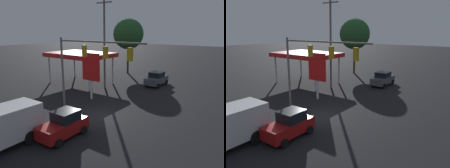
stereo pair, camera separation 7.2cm
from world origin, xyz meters
TOP-DOWN VIEW (x-y plane):
  - ground_plane at (0.00, 0.00)m, footprint 200.00×200.00m
  - traffic_signal_assembly at (0.73, 0.44)m, footprint 9.02×0.43m
  - utility_pole at (5.97, -8.43)m, footprint 2.40×0.26m
  - gas_station_canopy at (10.33, -8.33)m, footprint 9.07×6.32m
  - price_sign at (3.97, -3.47)m, footprint 2.35×0.27m
  - hatchback_crossing at (-0.48, 4.57)m, footprint 2.05×3.85m
  - sedan_waiting at (0.78, -13.70)m, footprint 2.09×4.42m
  - street_tree at (8.98, -19.04)m, footprint 5.35×5.35m

SIDE VIEW (x-z plane):
  - ground_plane at x=0.00m, z-range 0.00..0.00m
  - hatchback_crossing at x=-0.48m, z-range -0.04..1.93m
  - sedan_waiting at x=0.78m, z-range -0.01..1.92m
  - price_sign at x=3.97m, z-range 0.92..6.15m
  - gas_station_canopy at x=10.33m, z-range 1.90..6.40m
  - traffic_signal_assembly at x=0.73m, z-range 1.77..8.78m
  - utility_pole at x=5.97m, z-range 0.29..11.90m
  - street_tree at x=8.98m, z-range 2.14..11.80m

